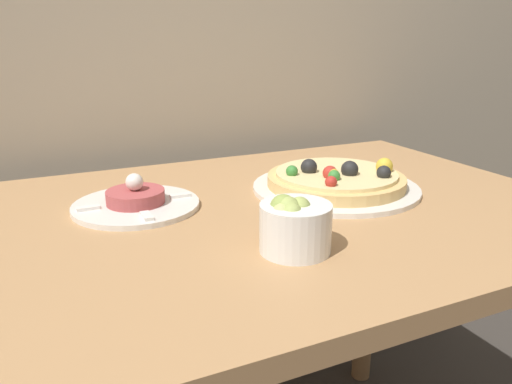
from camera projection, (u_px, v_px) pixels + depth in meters
name	position (u px, v px, depth m)	size (l,w,h in m)	color
dining_table	(251.00, 265.00, 0.96)	(1.25, 0.81, 0.79)	#AD7F51
pizza_plate	(336.00, 181.00, 1.04)	(0.35, 0.35, 0.07)	silver
tartare_plate	(136.00, 202.00, 0.93)	(0.24, 0.24, 0.07)	silver
small_bowl	(294.00, 224.00, 0.74)	(0.11, 0.11, 0.09)	white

